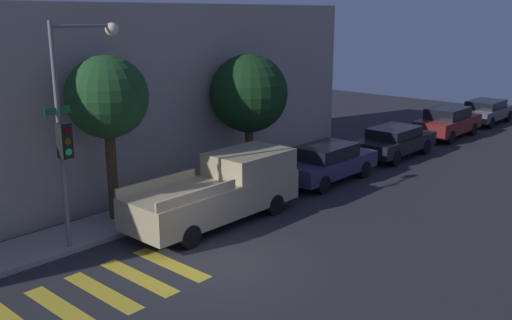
# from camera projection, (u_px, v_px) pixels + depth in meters

# --- Properties ---
(ground_plane) EXTENTS (60.00, 60.00, 0.00)m
(ground_plane) POSITION_uv_depth(u_px,v_px,m) (214.00, 264.00, 14.42)
(ground_plane) COLOR #28282D
(sidewalk) EXTENTS (26.00, 1.86, 0.14)m
(sidewalk) POSITION_uv_depth(u_px,v_px,m) (118.00, 222.00, 17.08)
(sidewalk) COLOR gray
(sidewalk) RESTS_ON ground
(building_row) EXTENTS (26.00, 6.00, 6.48)m
(building_row) POSITION_uv_depth(u_px,v_px,m) (37.00, 103.00, 19.09)
(building_row) COLOR #A89E8E
(building_row) RESTS_ON ground
(crosswalk) EXTENTS (4.45, 2.60, 0.00)m
(crosswalk) POSITION_uv_depth(u_px,v_px,m) (102.00, 292.00, 12.97)
(crosswalk) COLOR gold
(crosswalk) RESTS_ON ground
(traffic_light_pole) EXTENTS (2.27, 0.56, 5.99)m
(traffic_light_pole) POSITION_uv_depth(u_px,v_px,m) (74.00, 111.00, 14.52)
(traffic_light_pole) COLOR slate
(traffic_light_pole) RESTS_ON ground
(pickup_truck) EXTENTS (5.70, 2.00, 1.95)m
(pickup_truck) POSITION_uv_depth(u_px,v_px,m) (222.00, 189.00, 17.26)
(pickup_truck) COLOR tan
(pickup_truck) RESTS_ON ground
(sedan_near_corner) EXTENTS (4.37, 1.74, 1.43)m
(sedan_near_corner) POSITION_uv_depth(u_px,v_px,m) (327.00, 162.00, 21.29)
(sedan_near_corner) COLOR #2D3351
(sedan_near_corner) RESTS_ON ground
(sedan_middle) EXTENTS (4.47, 1.81, 1.34)m
(sedan_middle) POSITION_uv_depth(u_px,v_px,m) (395.00, 141.00, 24.97)
(sedan_middle) COLOR black
(sedan_middle) RESTS_ON ground
(sedan_far_end) EXTENTS (4.43, 1.79, 1.54)m
(sedan_far_end) POSITION_uv_depth(u_px,v_px,m) (448.00, 122.00, 28.86)
(sedan_far_end) COLOR maroon
(sedan_far_end) RESTS_ON ground
(sedan_tail_of_row) EXTENTS (4.43, 1.83, 1.33)m
(sedan_tail_of_row) POSITION_uv_depth(u_px,v_px,m) (486.00, 111.00, 32.58)
(sedan_tail_of_row) COLOR #4C5156
(sedan_tail_of_row) RESTS_ON ground
(tree_near_corner) EXTENTS (2.40, 2.40, 5.02)m
(tree_near_corner) POSITION_uv_depth(u_px,v_px,m) (107.00, 98.00, 16.36)
(tree_near_corner) COLOR #42301E
(tree_near_corner) RESTS_ON ground
(tree_midblock) EXTENTS (2.86, 2.86, 4.74)m
(tree_midblock) POSITION_uv_depth(u_px,v_px,m) (249.00, 94.00, 20.81)
(tree_midblock) COLOR #4C3823
(tree_midblock) RESTS_ON ground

